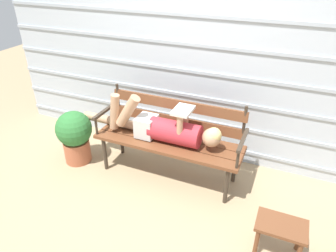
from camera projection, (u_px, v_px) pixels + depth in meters
name	position (u px, v px, depth m)	size (l,w,h in m)	color
ground_plane	(162.00, 184.00, 3.37)	(12.00, 12.00, 0.00)	tan
house_siding	(189.00, 70.00, 3.49)	(4.94, 0.08, 2.10)	#B2BCC6
park_bench	(171.00, 134.00, 3.33)	(1.61, 0.49, 0.90)	brown
reclining_person	(163.00, 128.00, 3.24)	(1.67, 0.25, 0.50)	#B72D38
footstool	(281.00, 230.00, 2.48)	(0.40, 0.27, 0.33)	brown
potted_plant	(75.00, 135.00, 3.59)	(0.42, 0.42, 0.65)	#AD5B3D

